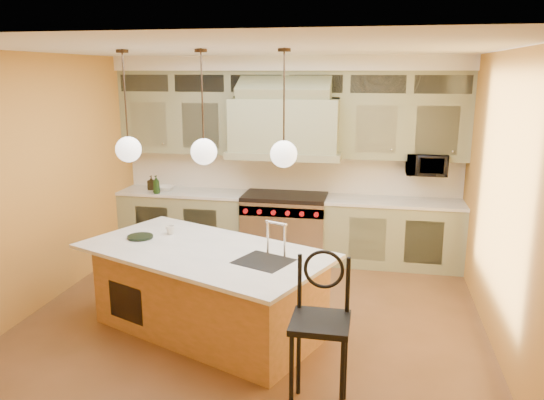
% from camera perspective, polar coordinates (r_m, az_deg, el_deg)
% --- Properties ---
extents(floor, '(5.00, 5.00, 0.00)m').
position_cam_1_polar(floor, '(5.99, -2.27, -13.02)').
color(floor, brown).
rests_on(floor, ground).
extents(ceiling, '(5.00, 5.00, 0.00)m').
position_cam_1_polar(ceiling, '(5.36, -2.57, 15.90)').
color(ceiling, white).
rests_on(ceiling, wall_back).
extents(wall_back, '(5.00, 0.00, 5.00)m').
position_cam_1_polar(wall_back, '(7.90, 1.87, 4.64)').
color(wall_back, '#C68836').
rests_on(wall_back, ground).
extents(wall_front, '(5.00, 0.00, 5.00)m').
position_cam_1_polar(wall_front, '(3.23, -13.03, -9.25)').
color(wall_front, '#C68836').
rests_on(wall_front, ground).
extents(wall_left, '(0.00, 5.00, 5.00)m').
position_cam_1_polar(wall_left, '(6.54, -24.22, 1.53)').
color(wall_left, '#C68836').
rests_on(wall_left, ground).
extents(wall_right, '(0.00, 5.00, 5.00)m').
position_cam_1_polar(wall_right, '(5.49, 23.88, -0.58)').
color(wall_right, '#C68836').
rests_on(wall_right, ground).
extents(back_cabinetry, '(5.00, 0.77, 2.90)m').
position_cam_1_polar(back_cabinetry, '(7.65, 1.54, 4.18)').
color(back_cabinetry, gray).
rests_on(back_cabinetry, floor).
extents(range, '(1.20, 0.74, 0.96)m').
position_cam_1_polar(range, '(7.77, 1.38, -2.81)').
color(range, silver).
rests_on(range, floor).
extents(kitchen_island, '(2.88, 2.23, 1.35)m').
position_cam_1_polar(kitchen_island, '(5.67, -6.87, -9.46)').
color(kitchen_island, olive).
rests_on(kitchen_island, floor).
extents(counter_stool, '(0.46, 0.46, 1.31)m').
position_cam_1_polar(counter_stool, '(4.31, 5.26, -13.04)').
color(counter_stool, black).
rests_on(counter_stool, floor).
extents(microwave, '(0.54, 0.37, 0.30)m').
position_cam_1_polar(microwave, '(7.58, 16.27, 3.71)').
color(microwave, black).
rests_on(microwave, back_cabinetry).
extents(oil_bottle_a, '(0.12, 0.12, 0.27)m').
position_cam_1_polar(oil_bottle_a, '(7.96, -12.33, 1.64)').
color(oil_bottle_a, '#173213').
rests_on(oil_bottle_a, back_cabinetry).
extents(oil_bottle_b, '(0.10, 0.10, 0.22)m').
position_cam_1_polar(oil_bottle_b, '(8.24, -12.85, 1.83)').
color(oil_bottle_b, black).
rests_on(oil_bottle_b, back_cabinetry).
extents(fruit_bowl, '(0.27, 0.27, 0.06)m').
position_cam_1_polar(fruit_bowl, '(8.17, -11.40, 1.25)').
color(fruit_bowl, white).
rests_on(fruit_bowl, back_cabinetry).
extents(cup, '(0.11, 0.11, 0.10)m').
position_cam_1_polar(cup, '(6.03, -10.91, -3.19)').
color(cup, silver).
rests_on(cup, kitchen_island).
extents(pendant_left, '(0.26, 0.26, 1.11)m').
position_cam_1_polar(pendant_left, '(5.58, -15.20, 5.57)').
color(pendant_left, '#2D2319').
rests_on(pendant_left, ceiling).
extents(pendant_center, '(0.26, 0.26, 1.11)m').
position_cam_1_polar(pendant_center, '(5.28, -7.35, 5.49)').
color(pendant_center, '#2D2319').
rests_on(pendant_center, ceiling).
extents(pendant_right, '(0.26, 0.26, 1.11)m').
position_cam_1_polar(pendant_right, '(5.08, 1.27, 5.29)').
color(pendant_right, '#2D2319').
rests_on(pendant_right, ceiling).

